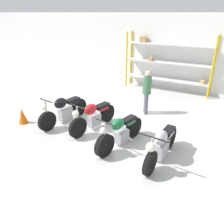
{
  "coord_description": "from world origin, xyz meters",
  "views": [
    {
      "loc": [
        2.98,
        -5.17,
        3.58
      ],
      "look_at": [
        0.0,
        0.4,
        0.7
      ],
      "focal_mm": 35.0,
      "sensor_mm": 36.0,
      "label": 1
    }
  ],
  "objects_px": {
    "shelving_rack": "(166,61)",
    "motorcycle_black": "(64,110)",
    "motorcycle_green": "(120,132)",
    "person_browsing": "(147,89)",
    "traffic_cone": "(22,116)",
    "motorcycle_red": "(93,116)",
    "motorcycle_silver": "(161,145)"
  },
  "relations": [
    {
      "from": "shelving_rack",
      "to": "motorcycle_black",
      "type": "xyz_separation_m",
      "value": [
        -2.09,
        -5.2,
        -0.97
      ]
    },
    {
      "from": "shelving_rack",
      "to": "motorcycle_green",
      "type": "height_order",
      "value": "shelving_rack"
    },
    {
      "from": "person_browsing",
      "to": "traffic_cone",
      "type": "distance_m",
      "value": 4.59
    },
    {
      "from": "motorcycle_black",
      "to": "motorcycle_red",
      "type": "relative_size",
      "value": 1.05
    },
    {
      "from": "traffic_cone",
      "to": "motorcycle_black",
      "type": "bearing_deg",
      "value": 30.54
    },
    {
      "from": "motorcycle_red",
      "to": "motorcycle_silver",
      "type": "distance_m",
      "value": 2.54
    },
    {
      "from": "shelving_rack",
      "to": "motorcycle_silver",
      "type": "distance_m",
      "value": 6.02
    },
    {
      "from": "motorcycle_green",
      "to": "traffic_cone",
      "type": "relative_size",
      "value": 3.65
    },
    {
      "from": "motorcycle_silver",
      "to": "motorcycle_black",
      "type": "bearing_deg",
      "value": -92.97
    },
    {
      "from": "shelving_rack",
      "to": "motorcycle_silver",
      "type": "xyz_separation_m",
      "value": [
        1.56,
        -5.74,
        -0.98
      ]
    },
    {
      "from": "motorcycle_red",
      "to": "traffic_cone",
      "type": "distance_m",
      "value": 2.58
    },
    {
      "from": "motorcycle_green",
      "to": "motorcycle_silver",
      "type": "distance_m",
      "value": 1.26
    },
    {
      "from": "shelving_rack",
      "to": "traffic_cone",
      "type": "xyz_separation_m",
      "value": [
        -3.36,
        -5.95,
        -1.17
      ]
    },
    {
      "from": "shelving_rack",
      "to": "motorcycle_red",
      "type": "height_order",
      "value": "shelving_rack"
    },
    {
      "from": "motorcycle_green",
      "to": "traffic_cone",
      "type": "bearing_deg",
      "value": -72.84
    },
    {
      "from": "motorcycle_red",
      "to": "motorcycle_silver",
      "type": "bearing_deg",
      "value": 88.48
    },
    {
      "from": "person_browsing",
      "to": "motorcycle_black",
      "type": "bearing_deg",
      "value": 12.92
    },
    {
      "from": "motorcycle_red",
      "to": "traffic_cone",
      "type": "relative_size",
      "value": 3.7
    },
    {
      "from": "motorcycle_green",
      "to": "traffic_cone",
      "type": "distance_m",
      "value": 3.69
    },
    {
      "from": "motorcycle_silver",
      "to": "traffic_cone",
      "type": "height_order",
      "value": "motorcycle_silver"
    },
    {
      "from": "shelving_rack",
      "to": "person_browsing",
      "type": "xyz_separation_m",
      "value": [
        0.17,
        -3.1,
        -0.45
      ]
    },
    {
      "from": "shelving_rack",
      "to": "person_browsing",
      "type": "height_order",
      "value": "shelving_rack"
    },
    {
      "from": "motorcycle_black",
      "to": "motorcycle_green",
      "type": "distance_m",
      "value": 2.44
    },
    {
      "from": "motorcycle_green",
      "to": "motorcycle_silver",
      "type": "bearing_deg",
      "value": 96.18
    },
    {
      "from": "motorcycle_red",
      "to": "motorcycle_green",
      "type": "relative_size",
      "value": 1.01
    },
    {
      "from": "shelving_rack",
      "to": "traffic_cone",
      "type": "relative_size",
      "value": 7.56
    },
    {
      "from": "motorcycle_black",
      "to": "shelving_rack",
      "type": "bearing_deg",
      "value": 166.53
    },
    {
      "from": "motorcycle_red",
      "to": "motorcycle_silver",
      "type": "xyz_separation_m",
      "value": [
        2.47,
        -0.58,
        -0.03
      ]
    },
    {
      "from": "motorcycle_silver",
      "to": "person_browsing",
      "type": "height_order",
      "value": "person_browsing"
    },
    {
      "from": "motorcycle_silver",
      "to": "traffic_cone",
      "type": "relative_size",
      "value": 3.71
    },
    {
      "from": "motorcycle_silver",
      "to": "traffic_cone",
      "type": "distance_m",
      "value": 4.93
    },
    {
      "from": "person_browsing",
      "to": "motorcycle_silver",
      "type": "bearing_deg",
      "value": 87.99
    }
  ]
}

